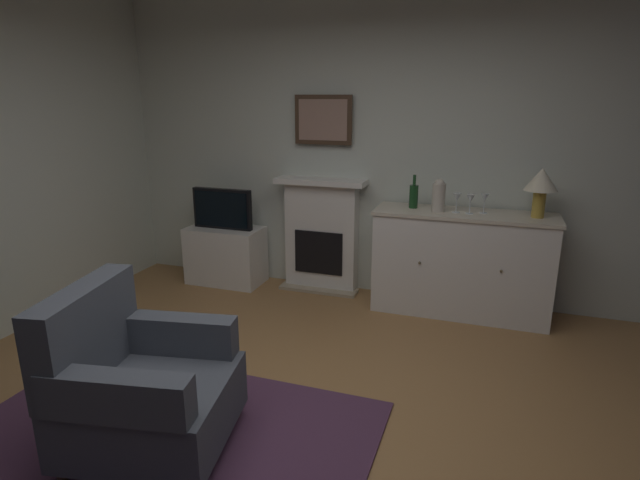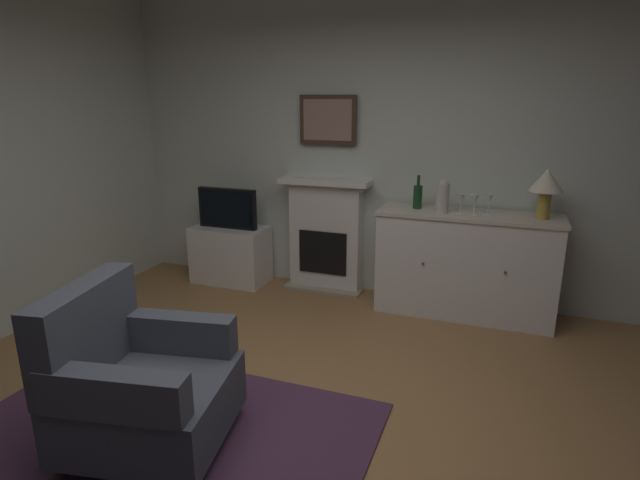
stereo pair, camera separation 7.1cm
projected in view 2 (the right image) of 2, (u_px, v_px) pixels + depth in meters
ground_plane at (287, 449)px, 2.84m from camera, size 5.37×4.92×0.10m
wall_rear at (393, 144)px, 4.63m from camera, size 5.37×0.06×2.87m
area_rug at (144, 454)px, 2.72m from camera, size 2.30×1.81×0.02m
fireplace_unit at (326, 235)px, 4.95m from camera, size 0.87×0.30×1.10m
framed_picture at (328, 120)px, 4.70m from camera, size 0.55×0.04×0.45m
sideboard_cabinet at (465, 264)px, 4.37m from camera, size 1.51×0.49×0.91m
table_lamp at (546, 184)px, 3.98m from camera, size 0.26×0.26×0.40m
wine_bottle at (418, 196)px, 4.40m from camera, size 0.08×0.08×0.29m
wine_glass_left at (461, 199)px, 4.21m from camera, size 0.07×0.07×0.16m
wine_glass_center at (475, 200)px, 4.16m from camera, size 0.07×0.07×0.16m
wine_glass_right at (489, 200)px, 4.18m from camera, size 0.07×0.07×0.16m
vase_decorative at (443, 196)px, 4.24m from camera, size 0.11×0.11×0.28m
tv_cabinet at (231, 254)px, 5.20m from camera, size 0.75×0.42×0.57m
tv_set at (227, 208)px, 5.05m from camera, size 0.62×0.07×0.40m
potted_plant_fern at (75, 312)px, 3.89m from camera, size 0.30×0.30×0.43m
armchair at (138, 384)px, 2.70m from camera, size 0.94×0.90×0.92m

